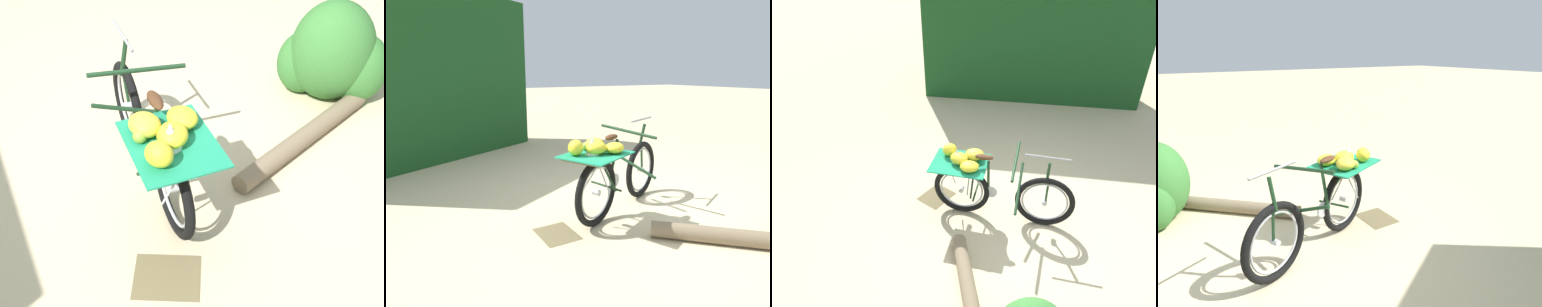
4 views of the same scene
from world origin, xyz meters
TOP-DOWN VIEW (x-y plane):
  - ground_plane at (0.00, 0.00)m, footprint 60.00×60.00m
  - foliage_hedge at (3.60, 1.77)m, footprint 2.91×4.30m
  - bicycle at (-0.09, 0.25)m, footprint 1.02×1.74m
  - fallen_log at (-1.31, -0.36)m, footprint 1.28×1.35m
  - leaf_litter_patch at (-0.24, 1.06)m, footprint 0.44×0.36m

SIDE VIEW (x-z plane):
  - ground_plane at x=0.00m, z-range 0.00..0.00m
  - leaf_litter_patch at x=-0.24m, z-range 0.00..0.01m
  - fallen_log at x=-1.31m, z-range 0.00..0.16m
  - bicycle at x=-0.09m, z-range -0.01..1.02m
  - foliage_hedge at x=3.60m, z-range 0.00..3.02m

